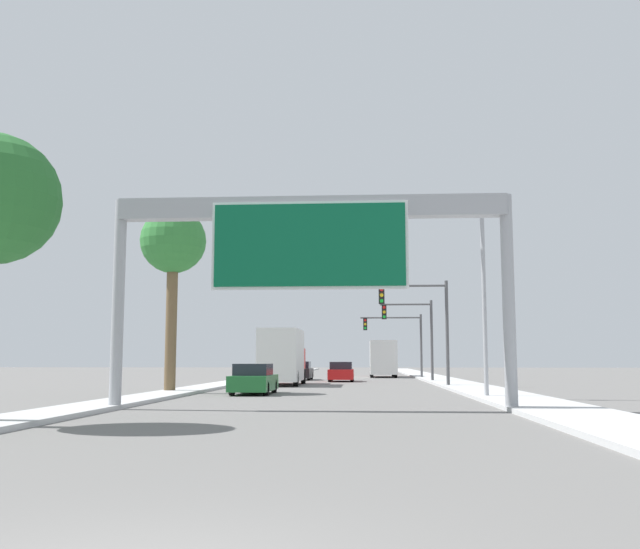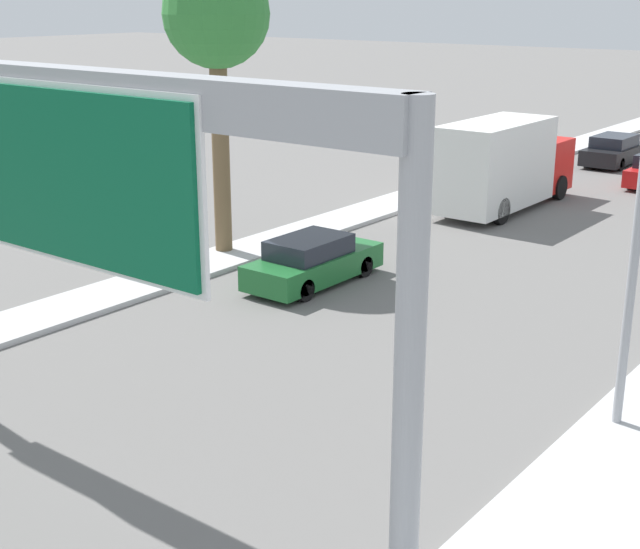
% 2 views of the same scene
% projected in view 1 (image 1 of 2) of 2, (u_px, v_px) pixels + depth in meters
% --- Properties ---
extents(sidewalk_right, '(3.00, 120.00, 0.15)m').
position_uv_depth(sidewalk_right, '(431.00, 377.00, 64.16)').
color(sidewalk_right, '#BDBDBD').
rests_on(sidewalk_right, ground).
extents(median_strip_left, '(2.00, 120.00, 0.15)m').
position_uv_depth(median_strip_left, '(266.00, 377.00, 65.09)').
color(median_strip_left, '#BDBDBD').
rests_on(median_strip_left, ground).
extents(sign_gantry, '(13.30, 0.73, 7.02)m').
position_uv_depth(sign_gantry, '(310.00, 239.00, 23.57)').
color(sign_gantry, '#9EA0A5').
rests_on(sign_gantry, ground).
extents(car_near_center, '(1.80, 4.60, 1.44)m').
position_uv_depth(car_near_center, '(254.00, 380.00, 33.87)').
color(car_near_center, '#1E662D').
rests_on(car_near_center, ground).
extents(car_mid_left, '(1.88, 4.75, 1.49)m').
position_uv_depth(car_mid_left, '(300.00, 371.00, 57.95)').
color(car_mid_left, black).
rests_on(car_mid_left, ground).
extents(car_near_right, '(1.86, 4.47, 1.47)m').
position_uv_depth(car_near_right, '(341.00, 372.00, 53.85)').
color(car_near_right, red).
rests_on(car_near_right, ground).
extents(truck_box_primary, '(2.41, 7.94, 3.54)m').
position_uv_depth(truck_box_primary, '(283.00, 357.00, 45.95)').
color(truck_box_primary, red).
rests_on(truck_box_primary, ground).
extents(truck_box_secondary, '(2.44, 7.97, 3.39)m').
position_uv_depth(truck_box_secondary, '(383.00, 359.00, 67.22)').
color(truck_box_secondary, red).
rests_on(truck_box_secondary, ground).
extents(traffic_light_near_intersection, '(4.36, 0.32, 6.40)m').
position_uv_depth(traffic_light_near_intersection, '(424.00, 315.00, 43.01)').
color(traffic_light_near_intersection, '#4C4C4F').
rests_on(traffic_light_near_intersection, ground).
extents(traffic_light_mid_block, '(3.90, 0.32, 6.04)m').
position_uv_depth(traffic_light_mid_block, '(415.00, 327.00, 52.88)').
color(traffic_light_mid_block, '#4C4C4F').
rests_on(traffic_light_mid_block, ground).
extents(traffic_light_far_intersection, '(5.43, 0.32, 5.64)m').
position_uv_depth(traffic_light_far_intersection, '(400.00, 334.00, 62.81)').
color(traffic_light_far_intersection, '#4C4C4F').
rests_on(traffic_light_far_intersection, ground).
extents(palm_tree_background, '(3.28, 3.28, 9.19)m').
position_uv_depth(palm_tree_background, '(173.00, 245.00, 35.62)').
color(palm_tree_background, brown).
rests_on(palm_tree_background, ground).
extents(street_lamp_right, '(2.24, 0.28, 8.43)m').
position_uv_depth(street_lamp_right, '(477.00, 281.00, 30.23)').
color(street_lamp_right, '#9EA0A5').
rests_on(street_lamp_right, ground).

